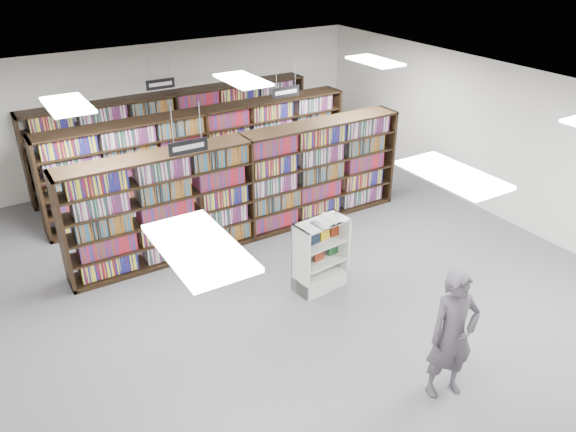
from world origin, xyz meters
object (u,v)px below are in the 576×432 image
shopper (452,335)px  open_book (330,220)px  bookshelf_row_near (247,188)px  endcap_display (319,264)px

shopper → open_book: bearing=103.6°
bookshelf_row_near → open_book: bearing=-81.9°
open_book → shopper: size_ratio=0.35×
endcap_display → bookshelf_row_near: bearing=89.5°
bookshelf_row_near → endcap_display: bearing=-84.6°
bookshelf_row_near → shopper: bearing=-87.2°
bookshelf_row_near → open_book: (0.33, -2.32, 0.26)m
bookshelf_row_near → open_book: size_ratio=10.71×
bookshelf_row_near → shopper: size_ratio=3.72×
open_book → shopper: shopper is taller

